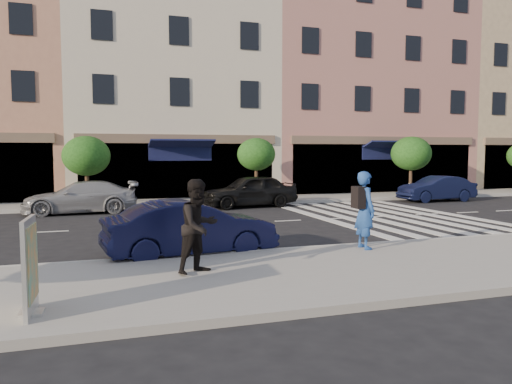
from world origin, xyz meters
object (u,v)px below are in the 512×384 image
object	(u,v)px
car_far_left	(81,197)
car_far_right	(437,189)
poster_board	(30,268)
photographer	(365,210)
car_near_mid	(190,228)
walker	(199,226)
car_far_mid	(250,191)

from	to	relation	value
car_far_left	car_far_right	xyz separation A→B (m)	(17.00, -0.43, -0.01)
car_far_right	poster_board	bearing A→B (deg)	-52.69
photographer	car_near_mid	xyz separation A→B (m)	(-4.09, 1.12, -0.42)
car_far_right	car_near_mid	bearing A→B (deg)	-57.08
photographer	car_far_right	bearing A→B (deg)	-44.48
walker	poster_board	size ratio (longest dim) A/B	1.30
walker	car_far_left	world-z (taller)	walker
photographer	walker	size ratio (longest dim) A/B	1.03
poster_board	walker	bearing A→B (deg)	34.37
car_far_right	car_far_left	bearing A→B (deg)	-91.48
poster_board	car_far_left	xyz separation A→B (m)	(0.36, 13.68, -0.18)
car_far_mid	car_far_right	world-z (taller)	car_far_mid
walker	car_far_left	distance (m)	12.22
walker	car_near_mid	world-z (taller)	walker
car_near_mid	car_far_right	xyz separation A→B (m)	(14.28, 9.26, -0.03)
walker	car_far_mid	size ratio (longest dim) A/B	0.43
photographer	poster_board	xyz separation A→B (m)	(-7.18, -2.88, -0.26)
car_far_right	car_far_mid	bearing A→B (deg)	-92.92
poster_board	car_near_mid	size ratio (longest dim) A/B	0.35
poster_board	car_far_mid	distance (m)	15.71
poster_board	car_far_right	world-z (taller)	poster_board
car_near_mid	car_far_mid	world-z (taller)	car_far_mid
car_far_left	walker	bearing A→B (deg)	11.19
poster_board	car_far_left	distance (m)	13.69
photographer	car_near_mid	world-z (taller)	photographer
car_near_mid	car_far_left	size ratio (longest dim) A/B	0.91
walker	car_far_right	bearing A→B (deg)	8.96
car_near_mid	car_far_left	distance (m)	10.06
car_far_left	car_far_mid	bearing A→B (deg)	90.02
poster_board	car_far_right	xyz separation A→B (m)	(17.37, 13.26, -0.20)
car_far_left	car_far_right	size ratio (longest dim) A/B	1.15
photographer	poster_board	distance (m)	7.74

